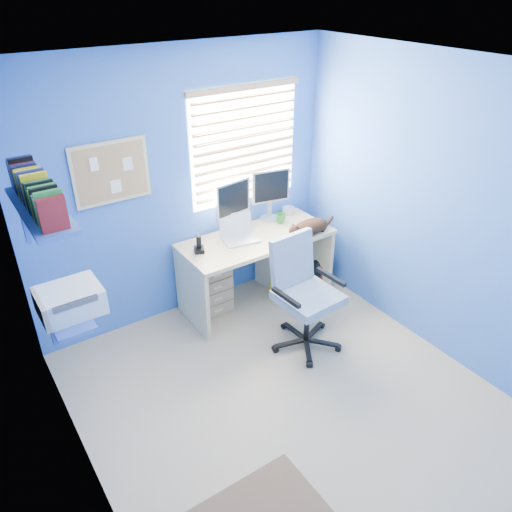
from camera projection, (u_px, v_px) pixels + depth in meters
floor at (286, 396)px, 4.02m from camera, size 3.00×3.20×0.00m
ceiling at (299, 71)px, 2.77m from camera, size 3.00×3.20×0.00m
wall_back at (184, 189)px, 4.55m from camera, size 3.00×0.01×2.50m
wall_front at (507, 414)px, 2.25m from camera, size 3.00×0.01×2.50m
wall_left at (69, 343)px, 2.67m from camera, size 0.01×3.20×2.50m
wall_right at (435, 212)px, 4.12m from camera, size 0.01×3.20×2.50m
desk at (257, 270)px, 5.01m from camera, size 1.50×0.65×0.74m
laptop at (240, 230)px, 4.71m from camera, size 0.37×0.31×0.22m
monitor_left at (232, 207)px, 4.78m from camera, size 0.41×0.18×0.54m
monitor_right at (269, 195)px, 5.04m from camera, size 0.42×0.20×0.54m
phone at (199, 243)px, 4.54m from camera, size 0.12×0.14×0.17m
mug at (281, 219)px, 5.07m from camera, size 0.10×0.09×0.10m
cd_spindle at (288, 210)px, 5.28m from camera, size 0.13×0.13×0.07m
cat at (311, 226)px, 4.87m from camera, size 0.39×0.21×0.14m
tower_pc at (276, 267)px, 5.33m from camera, size 0.27×0.47×0.45m
drawer_boxes at (211, 286)px, 4.93m from camera, size 0.35×0.28×0.54m
yellow_book at (276, 288)px, 5.17m from camera, size 0.03×0.17×0.24m
backpack at (321, 269)px, 5.42m from camera, size 0.29×0.22×0.32m
office_chair at (304, 307)px, 4.43m from camera, size 0.63×0.63×1.03m
window_blinds at (246, 146)px, 4.69m from camera, size 1.15×0.05×1.10m
corkboard at (111, 173)px, 4.07m from camera, size 0.64×0.02×0.52m
wall_shelves at (53, 249)px, 3.19m from camera, size 0.42×0.90×1.05m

